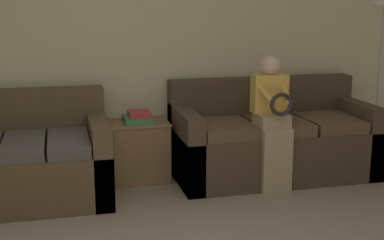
{
  "coord_description": "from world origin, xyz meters",
  "views": [
    {
      "loc": [
        -0.58,
        -2.14,
        1.68
      ],
      "look_at": [
        0.41,
        1.81,
        0.78
      ],
      "focal_mm": 50.0,
      "sensor_mm": 36.0,
      "label": 1
    }
  ],
  "objects_px": {
    "side_shelf": "(140,150)",
    "couch_side": "(26,162)",
    "child_left_seated": "(273,117)",
    "couch_main": "(272,141)",
    "book_stack": "(138,117)"
  },
  "relations": [
    {
      "from": "side_shelf",
      "to": "couch_side",
      "type": "bearing_deg",
      "value": -164.94
    },
    {
      "from": "child_left_seated",
      "to": "side_shelf",
      "type": "height_order",
      "value": "child_left_seated"
    },
    {
      "from": "side_shelf",
      "to": "couch_main",
      "type": "bearing_deg",
      "value": -8.11
    },
    {
      "from": "book_stack",
      "to": "couch_side",
      "type": "bearing_deg",
      "value": -165.19
    },
    {
      "from": "couch_main",
      "to": "side_shelf",
      "type": "xyz_separation_m",
      "value": [
        -1.28,
        0.18,
        -0.05
      ]
    },
    {
      "from": "child_left_seated",
      "to": "book_stack",
      "type": "height_order",
      "value": "child_left_seated"
    },
    {
      "from": "child_left_seated",
      "to": "couch_side",
      "type": "bearing_deg",
      "value": 172.88
    },
    {
      "from": "child_left_seated",
      "to": "book_stack",
      "type": "distance_m",
      "value": 1.26
    },
    {
      "from": "book_stack",
      "to": "side_shelf",
      "type": "bearing_deg",
      "value": 45.88
    },
    {
      "from": "couch_side",
      "to": "child_left_seated",
      "type": "xyz_separation_m",
      "value": [
        2.15,
        -0.27,
        0.34
      ]
    },
    {
      "from": "couch_main",
      "to": "couch_side",
      "type": "bearing_deg",
      "value": -177.68
    },
    {
      "from": "book_stack",
      "to": "child_left_seated",
      "type": "bearing_deg",
      "value": -25.38
    },
    {
      "from": "couch_main",
      "to": "child_left_seated",
      "type": "distance_m",
      "value": 0.51
    },
    {
      "from": "book_stack",
      "to": "couch_main",
      "type": "bearing_deg",
      "value": -7.79
    },
    {
      "from": "couch_side",
      "to": "child_left_seated",
      "type": "relative_size",
      "value": 1.16
    }
  ]
}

